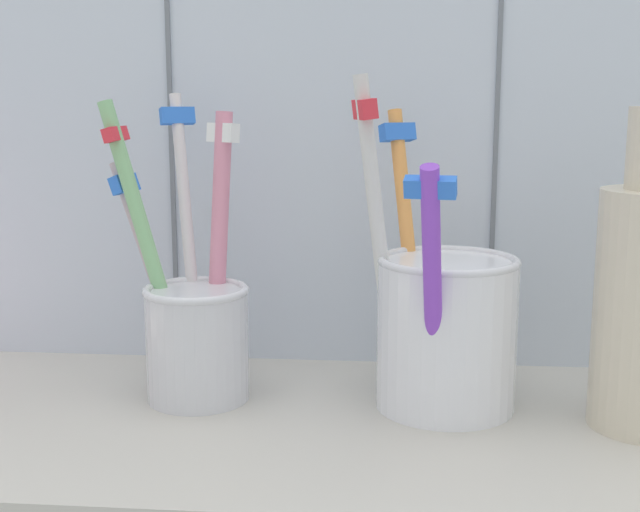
# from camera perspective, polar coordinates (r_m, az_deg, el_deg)

# --- Properties ---
(counter_slab) EXTENTS (0.64, 0.22, 0.02)m
(counter_slab) POSITION_cam_1_polar(r_m,az_deg,el_deg) (0.48, -0.31, -12.20)
(counter_slab) COLOR #BCB7AD
(counter_slab) RESTS_ON ground
(tile_wall_back) EXTENTS (0.64, 0.02, 0.45)m
(tile_wall_back) POSITION_cam_1_polar(r_m,az_deg,el_deg) (0.56, 0.84, 13.46)
(tile_wall_back) COLOR silver
(tile_wall_back) RESTS_ON ground
(toothbrush_cup_left) EXTENTS (0.09, 0.09, 0.18)m
(toothbrush_cup_left) POSITION_cam_1_polar(r_m,az_deg,el_deg) (0.51, -8.55, -4.52)
(toothbrush_cup_left) COLOR silver
(toothbrush_cup_left) RESTS_ON counter_slab
(toothbrush_cup_right) EXTENTS (0.10, 0.13, 0.19)m
(toothbrush_cup_right) POSITION_cam_1_polar(r_m,az_deg,el_deg) (0.49, 8.39, -4.63)
(toothbrush_cup_right) COLOR white
(toothbrush_cup_right) RESTS_ON counter_slab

